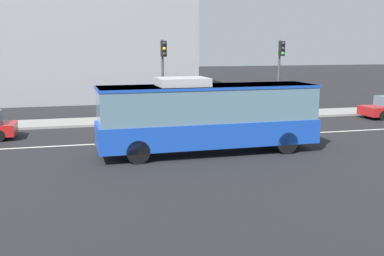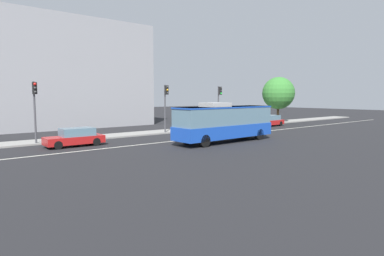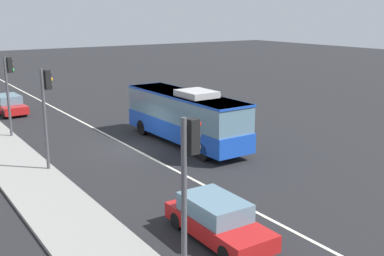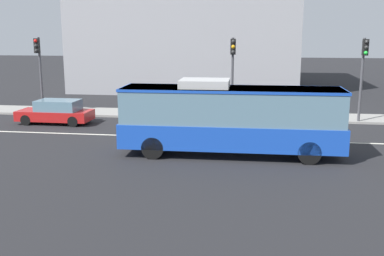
{
  "view_description": "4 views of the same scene",
  "coord_description": "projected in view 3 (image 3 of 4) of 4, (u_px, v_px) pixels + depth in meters",
  "views": [
    {
      "loc": [
        -6.87,
        -23.01,
        4.88
      ],
      "look_at": [
        -1.59,
        -2.58,
        1.08
      ],
      "focal_mm": 43.25,
      "sensor_mm": 36.0,
      "label": 1
    },
    {
      "loc": [
        -21.2,
        -23.34,
        4.01
      ],
      "look_at": [
        -4.25,
        -2.62,
        1.38
      ],
      "focal_mm": 30.5,
      "sensor_mm": 36.0,
      "label": 2
    },
    {
      "loc": [
        -24.35,
        11.94,
        7.88
      ],
      "look_at": [
        -1.81,
        -3.11,
        1.17
      ],
      "focal_mm": 43.98,
      "sensor_mm": 36.0,
      "label": 3
    },
    {
      "loc": [
        0.14,
        -23.48,
        5.55
      ],
      "look_at": [
        -2.72,
        -3.5,
        1.28
      ],
      "focal_mm": 42.64,
      "sensor_mm": 36.0,
      "label": 4
    }
  ],
  "objects": [
    {
      "name": "sedan_red_ahead",
      "position": [
        217.0,
        219.0,
        16.66
      ],
      "size": [
        4.52,
        1.86,
        1.46
      ],
      "rotation": [
        0.0,
        0.0,
        3.13
      ],
      "color": "#B21919",
      "rests_on": "ground_plane"
    },
    {
      "name": "traffic_light_far_corner",
      "position": [
        47.0,
        102.0,
        23.17
      ],
      "size": [
        0.35,
        0.62,
        5.2
      ],
      "rotation": [
        0.0,
        0.0,
        -1.47
      ],
      "color": "#47474C",
      "rests_on": "ground_plane"
    },
    {
      "name": "sedan_red",
      "position": [
        9.0,
        104.0,
        37.35
      ],
      "size": [
        4.56,
        1.96,
        1.46
      ],
      "rotation": [
        0.0,
        0.0,
        3.18
      ],
      "color": "#B21919",
      "rests_on": "ground_plane"
    },
    {
      "name": "ground_plane",
      "position": [
        132.0,
        148.0,
        27.99
      ],
      "size": [
        160.0,
        160.0,
        0.0
      ],
      "primitive_type": "plane",
      "color": "black"
    },
    {
      "name": "lane_centre_line",
      "position": [
        132.0,
        148.0,
        27.99
      ],
      "size": [
        76.0,
        0.16,
        0.01
      ],
      "primitive_type": "cube",
      "color": "silver",
      "rests_on": "ground_plane"
    },
    {
      "name": "transit_bus",
      "position": [
        185.0,
        115.0,
        28.45
      ],
      "size": [
        10.04,
        2.67,
        3.46
      ],
      "rotation": [
        0.0,
        0.0,
        0.02
      ],
      "color": "#1947B7",
      "rests_on": "ground_plane"
    },
    {
      "name": "sidewalk_kerb",
      "position": [
        18.0,
        166.0,
        24.44
      ],
      "size": [
        80.0,
        2.95,
        0.14
      ],
      "primitive_type": "cube",
      "color": "gray",
      "rests_on": "ground_plane"
    },
    {
      "name": "traffic_light_mid_block",
      "position": [
        9.0,
        83.0,
        29.51
      ],
      "size": [
        0.34,
        0.62,
        5.2
      ],
      "rotation": [
        0.0,
        0.0,
        -1.49
      ],
      "color": "#47474C",
      "rests_on": "ground_plane"
    },
    {
      "name": "traffic_light_near_corner",
      "position": [
        189.0,
        176.0,
        12.73
      ],
      "size": [
        0.32,
        0.62,
        5.2
      ],
      "rotation": [
        0.0,
        0.0,
        -1.56
      ],
      "color": "#47474C",
      "rests_on": "ground_plane"
    }
  ]
}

